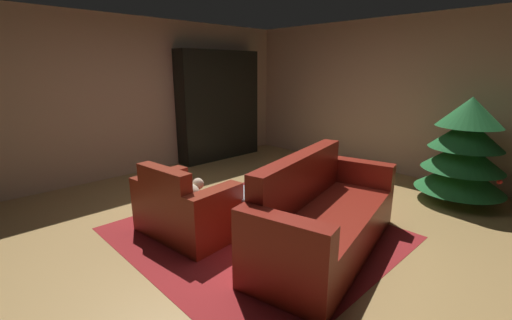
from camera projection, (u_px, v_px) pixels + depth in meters
ground_plane at (259, 225)px, 3.97m from camera, size 7.59×7.59×0.00m
wall_back at (392, 97)px, 5.77m from camera, size 6.07×0.06×2.60m
wall_left at (134, 97)px, 5.71m from camera, size 0.06×6.45×2.60m
area_rug at (255, 233)px, 3.77m from camera, size 2.75×2.54×0.01m
bookshelf_unit at (224, 108)px, 6.79m from camera, size 0.35×1.78×2.11m
armchair_red at (184, 209)px, 3.68m from camera, size 1.15×0.78×0.81m
couch_red at (323, 219)px, 3.37m from camera, size 1.25×2.19×0.95m
coffee_table at (262, 196)px, 3.78m from camera, size 0.64×0.64×0.44m
book_stack_on_table at (267, 188)px, 3.80m from camera, size 0.18×0.18×0.06m
bottle_on_table at (277, 187)px, 3.68m from camera, size 0.06×0.06×0.22m
decorated_tree at (464, 151)px, 4.49m from camera, size 1.11×1.11×1.42m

